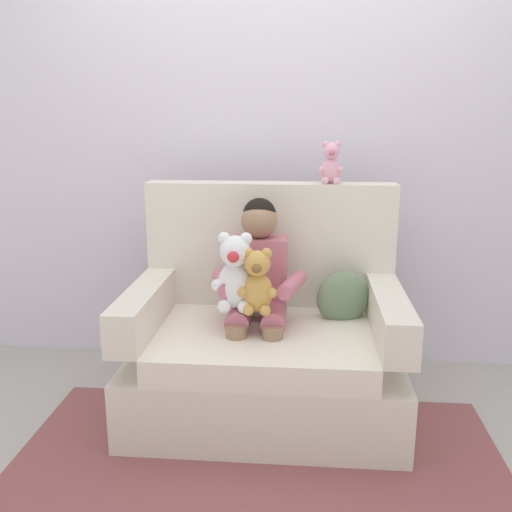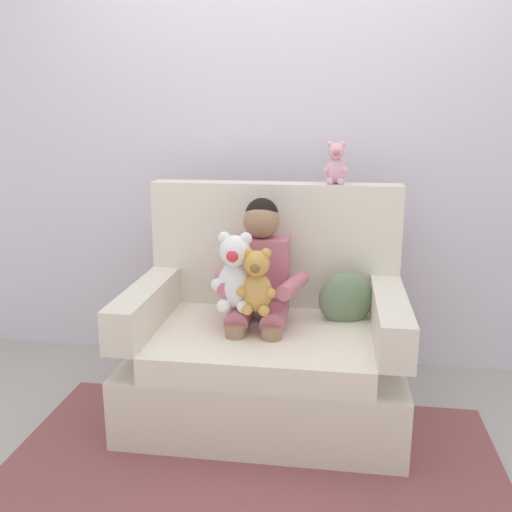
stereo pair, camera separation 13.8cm
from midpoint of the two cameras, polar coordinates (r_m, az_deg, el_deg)
name	(u,v)px [view 1 (the left image)]	position (r m, az deg, el deg)	size (l,w,h in m)	color
ground_plane	(265,413)	(2.81, -0.55, -15.66)	(8.00, 8.00, 0.00)	#ADA89E
back_wall	(275,132)	(3.15, 0.66, 12.44)	(6.00, 0.10, 2.60)	silver
floor_rug	(253,499)	(2.27, -2.22, -23.51)	(2.02, 1.58, 0.01)	#8C4C4C
armchair	(266,344)	(2.70, -0.46, -8.99)	(1.25, 0.85, 1.07)	silver
seated_child	(258,279)	(2.61, -1.30, -2.37)	(0.45, 0.39, 0.82)	#C66B7F
plush_white	(235,274)	(2.48, -3.71, -1.84)	(0.21, 0.17, 0.35)	white
plush_honey	(258,283)	(2.44, -1.46, -2.73)	(0.17, 0.14, 0.29)	gold
plush_pink_on_backrest	(331,164)	(2.78, 6.21, 9.29)	(0.12, 0.10, 0.21)	#EAA8BC
throw_pillow	(343,298)	(2.72, 7.40, -4.24)	(0.26, 0.12, 0.26)	slate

